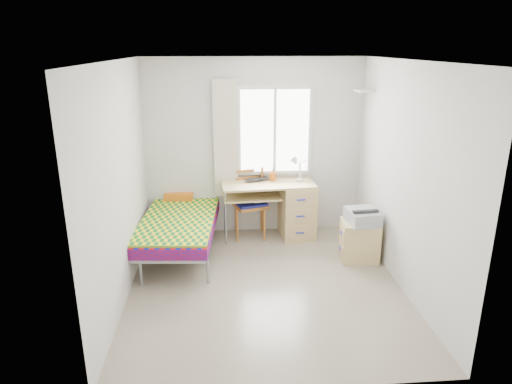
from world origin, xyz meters
TOP-DOWN VIEW (x-y plane):
  - floor at (0.00, 0.00)m, footprint 3.50×3.50m
  - ceiling at (0.00, 0.00)m, footprint 3.50×3.50m
  - wall_back at (0.00, 1.75)m, footprint 3.20×0.00m
  - wall_left at (-1.60, 0.00)m, footprint 0.00×3.50m
  - wall_right at (1.60, 0.00)m, footprint 0.00×3.50m
  - window at (0.30, 1.73)m, footprint 1.10×0.04m
  - curtain at (-0.42, 1.68)m, footprint 0.35×0.05m
  - floating_shelf at (1.49, 1.40)m, footprint 0.20×0.32m
  - bed at (-1.08, 1.13)m, footprint 1.15×2.17m
  - desk at (0.54, 1.47)m, footprint 1.38×0.70m
  - chair at (-0.08, 1.55)m, footprint 0.55×0.55m
  - cabinet at (1.32, 0.62)m, footprint 0.53×0.48m
  - printer at (1.33, 0.59)m, footprint 0.42×0.47m
  - laptop at (0.05, 1.55)m, footprint 0.43×0.36m
  - pen_cup at (0.26, 1.60)m, footprint 0.12×0.12m
  - task_lamp at (0.60, 1.41)m, footprint 0.23×0.32m
  - book at (-0.07, 1.45)m, footprint 0.23×0.29m

SIDE VIEW (x-z plane):
  - floor at x=0.00m, z-range 0.00..0.00m
  - cabinet at x=1.32m, z-range 0.00..0.53m
  - bed at x=-1.08m, z-range -0.01..0.90m
  - desk at x=0.54m, z-range 0.03..0.87m
  - chair at x=-0.08m, z-range 0.06..1.08m
  - book at x=-0.07m, z-range 0.58..0.60m
  - printer at x=1.33m, z-range 0.53..0.72m
  - laptop at x=0.05m, z-range 0.84..0.87m
  - pen_cup at x=0.26m, z-range 0.84..0.96m
  - task_lamp at x=0.60m, z-range 0.89..1.30m
  - wall_left at x=-1.60m, z-range -0.45..3.05m
  - wall_right at x=1.60m, z-range -0.45..3.05m
  - wall_back at x=0.00m, z-range -0.30..2.90m
  - curtain at x=-0.42m, z-range 0.60..2.30m
  - window at x=0.30m, z-range 0.90..2.20m
  - floating_shelf at x=1.49m, z-range 2.13..2.17m
  - ceiling at x=0.00m, z-range 2.60..2.60m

